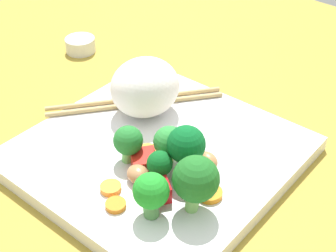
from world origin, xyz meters
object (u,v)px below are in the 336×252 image
Objects in this scene: rice_mound at (145,87)px; chopstick_pair at (135,102)px; broccoli_floret_1 at (196,180)px; square_plate at (158,153)px; carrot_slice_0 at (146,151)px; sauce_cup at (80,45)px.

rice_mound reaches higher than chopstick_pair.
broccoli_floret_1 is (15.38, -8.80, 0.20)cm from rice_mound.
carrot_slice_0 reaches higher than square_plate.
sauce_cup is at bearing 161.85° from rice_mound.
rice_mound is at bearing 134.64° from carrot_slice_0.
chopstick_pair is at bearing 169.55° from rice_mound.
square_plate is 11.58× the size of carrot_slice_0.
broccoli_floret_1 reaches higher than carrot_slice_0.
sauce_cup is (-36.79, 15.82, -4.59)cm from broccoli_floret_1.
broccoli_floret_1 is at bearing 98.28° from chopstick_pair.
sauce_cup is at bearing 154.68° from carrot_slice_0.
rice_mound is 22.95cm from sauce_cup.
square_plate is 8.67cm from rice_mound.
sauce_cup is (-21.41, 7.02, -4.39)cm from rice_mound.
broccoli_floret_1 is 2.58× the size of carrot_slice_0.
rice_mound reaches higher than sauce_cup.
broccoli_floret_1 is 20.25cm from chopstick_pair.
chopstick_pair is 20.25cm from sauce_cup.
rice_mound reaches higher than square_plate.
broccoli_floret_1 is 1.36× the size of sauce_cup.
broccoli_floret_1 is at bearing -26.19° from square_plate.
square_plate is at bearing -34.84° from rice_mound.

